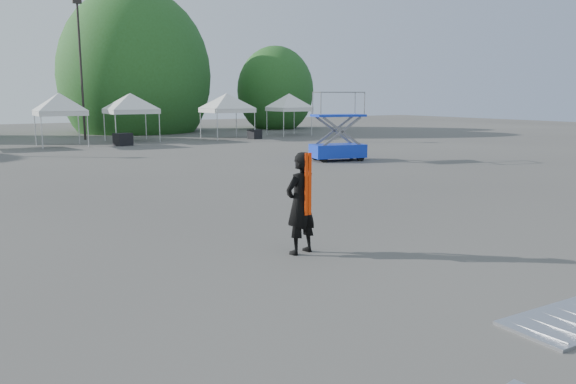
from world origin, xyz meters
TOP-DOWN VIEW (x-y plane):
  - ground at (0.00, 0.00)m, footprint 120.00×120.00m
  - light_pole_east at (3.00, 32.00)m, footprint 0.60×0.25m
  - tree_mid_e at (9.00, 39.00)m, footprint 5.12×5.12m
  - tree_far_e at (22.00, 37.00)m, footprint 3.84×3.84m
  - tent_e at (0.54, 27.06)m, footprint 4.04×4.04m
  - tent_f at (5.42, 28.55)m, footprint 4.49×4.49m
  - tent_g at (12.27, 27.54)m, footprint 4.53×4.53m
  - tent_h at (18.05, 28.14)m, footprint 4.00×4.00m
  - man at (0.05, -1.25)m, footprint 0.84×0.66m
  - scissor_lift at (10.58, 11.60)m, footprint 2.81×1.85m
  - barrier_mid at (1.42, -6.22)m, footprint 2.13×1.10m
  - crate_mid at (3.95, 25.56)m, footprint 1.21×1.06m
  - crate_east at (13.84, 26.17)m, footprint 1.07×0.94m

SIDE VIEW (x-z plane):
  - ground at x=0.00m, z-range 0.00..0.00m
  - barrier_mid at x=1.42m, z-range 0.00..0.07m
  - crate_east at x=13.84m, z-range 0.00..0.70m
  - crate_mid at x=3.95m, z-range 0.00..0.79m
  - man at x=0.05m, z-range 0.00..2.06m
  - scissor_lift at x=10.58m, z-range 0.01..3.34m
  - tent_h at x=18.05m, z-range 1.12..5.00m
  - tent_e at x=0.54m, z-range 1.12..5.00m
  - tent_f at x=5.42m, z-range 1.12..5.00m
  - tent_g at x=12.27m, z-range 1.12..5.00m
  - tree_far_e at x=22.00m, z-range 0.70..6.55m
  - tree_mid_e at x=9.00m, z-range 0.94..8.74m
  - light_pole_east at x=3.00m, z-range 0.62..10.42m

